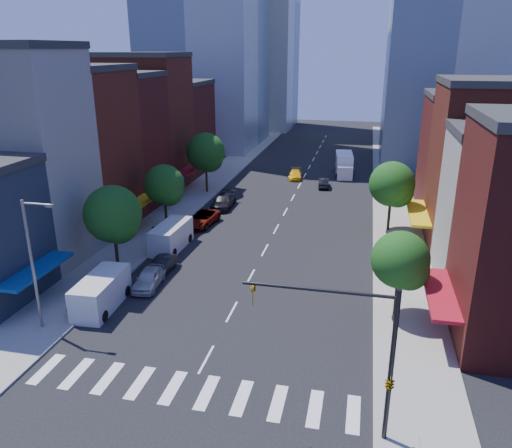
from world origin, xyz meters
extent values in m
plane|color=black|center=(0.00, 0.00, 0.00)|extent=(220.00, 220.00, 0.00)
cube|color=gray|center=(-12.50, 40.00, 0.07)|extent=(5.00, 120.00, 0.15)
cube|color=gray|center=(12.50, 40.00, 0.07)|extent=(5.00, 120.00, 0.15)
cube|color=silver|center=(0.00, -3.00, 0.01)|extent=(19.00, 3.00, 0.01)
cube|color=beige|center=(-21.00, 12.00, 9.00)|extent=(12.00, 8.00, 18.00)
cube|color=maroon|center=(-21.00, 20.50, 8.00)|extent=(12.00, 9.00, 16.00)
cube|color=#561715|center=(-21.00, 29.00, 7.50)|extent=(12.00, 8.00, 15.00)
cube|color=maroon|center=(-21.00, 37.50, 8.50)|extent=(12.00, 9.00, 17.00)
cube|color=#561715|center=(-21.00, 47.00, 6.50)|extent=(12.00, 10.00, 13.00)
cube|color=maroon|center=(21.00, 24.00, 7.50)|extent=(12.00, 10.00, 15.00)
cube|color=#561715|center=(21.00, 34.00, 6.50)|extent=(12.00, 10.00, 13.00)
cube|color=#9EA5AD|center=(-18.00, 95.00, 28.00)|extent=(18.00, 18.00, 56.00)
cylinder|color=black|center=(10.50, -4.50, 4.15)|extent=(0.24, 0.24, 8.00)
cylinder|color=black|center=(7.00, -4.50, 7.75)|extent=(7.00, 0.16, 0.16)
imported|color=gold|center=(4.00, -4.50, 7.15)|extent=(0.22, 0.18, 1.10)
imported|color=gold|center=(10.50, -4.50, 3.35)|extent=(0.48, 2.24, 0.90)
cylinder|color=slate|center=(-12.00, 1.00, 4.65)|extent=(0.20, 0.20, 9.00)
cylinder|color=slate|center=(-11.00, 1.00, 8.95)|extent=(2.00, 0.14, 0.14)
cube|color=slate|center=(-10.10, 1.00, 8.90)|extent=(0.50, 0.25, 0.18)
cylinder|color=black|center=(-11.50, 11.00, 2.11)|extent=(0.28, 0.28, 3.92)
sphere|color=#164112|center=(-11.50, 11.00, 5.05)|extent=(4.80, 4.80, 4.80)
sphere|color=#164112|center=(-10.90, 10.70, 4.35)|extent=(3.36, 3.36, 3.36)
cylinder|color=black|center=(-11.50, 22.00, 1.97)|extent=(0.28, 0.28, 3.64)
sphere|color=#164112|center=(-11.50, 22.00, 4.70)|extent=(4.20, 4.20, 4.20)
sphere|color=#164112|center=(-10.90, 21.70, 4.05)|extent=(2.94, 2.94, 2.94)
cylinder|color=black|center=(-11.50, 36.00, 2.25)|extent=(0.28, 0.28, 4.20)
sphere|color=#164112|center=(-11.50, 36.00, 5.40)|extent=(5.00, 5.00, 5.00)
sphere|color=#164112|center=(-10.90, 35.70, 4.65)|extent=(3.50, 3.50, 3.50)
cylinder|color=black|center=(11.50, 8.00, 1.83)|extent=(0.28, 0.28, 3.36)
sphere|color=#164112|center=(11.50, 8.00, 4.35)|extent=(4.00, 4.00, 4.00)
sphere|color=#164112|center=(12.10, 7.70, 3.75)|extent=(2.80, 2.80, 2.80)
cylinder|color=black|center=(11.50, 26.00, 2.11)|extent=(0.28, 0.28, 3.92)
sphere|color=#164112|center=(11.50, 26.00, 5.05)|extent=(4.60, 4.60, 4.60)
sphere|color=#164112|center=(12.10, 25.70, 4.35)|extent=(3.22, 3.22, 3.22)
imported|color=#AFB0B4|center=(-7.50, 8.51, 0.74)|extent=(2.13, 4.50, 1.49)
imported|color=black|center=(-7.53, 11.24, 0.66)|extent=(1.51, 4.02, 1.31)
imported|color=#999999|center=(-8.01, 23.44, 0.74)|extent=(3.07, 5.56, 1.47)
imported|color=black|center=(-7.50, 30.10, 0.78)|extent=(2.24, 5.40, 1.56)
cube|color=silver|center=(-9.50, 4.66, 1.19)|extent=(2.56, 5.78, 2.38)
cube|color=black|center=(-9.39, 2.51, 1.53)|extent=(2.15, 1.24, 1.02)
cylinder|color=black|center=(-10.42, 2.68, 0.40)|extent=(0.33, 0.88, 0.86)
cylinder|color=black|center=(-8.38, 2.79, 0.40)|extent=(0.33, 0.88, 0.86)
cylinder|color=black|center=(-10.62, 6.53, 0.40)|extent=(0.33, 0.88, 0.86)
cylinder|color=black|center=(-8.58, 6.64, 0.40)|extent=(0.33, 0.88, 0.86)
cube|color=silver|center=(-8.79, 16.59, 1.19)|extent=(2.45, 5.75, 2.38)
cube|color=black|center=(-8.86, 14.43, 1.53)|extent=(2.14, 1.20, 1.02)
cylinder|color=black|center=(-9.88, 14.69, 0.40)|extent=(0.31, 0.87, 0.86)
cylinder|color=black|center=(-7.83, 14.62, 0.40)|extent=(0.31, 0.87, 0.86)
cylinder|color=black|center=(-9.75, 18.55, 0.40)|extent=(0.31, 0.87, 0.86)
cylinder|color=black|center=(-7.71, 18.48, 0.40)|extent=(0.31, 0.87, 0.86)
imported|color=yellow|center=(-1.13, 45.96, 0.64)|extent=(2.20, 4.57, 1.28)
imported|color=black|center=(3.34, 41.95, 0.63)|extent=(1.69, 3.96, 1.27)
imported|color=#999999|center=(5.78, 49.43, 0.70)|extent=(1.78, 4.16, 1.40)
cube|color=white|center=(5.62, 50.24, 1.58)|extent=(2.95, 6.60, 3.16)
cube|color=white|center=(5.97, 46.51, 1.08)|extent=(2.33, 1.97, 1.97)
cylinder|color=black|center=(4.81, 47.20, 0.44)|extent=(0.38, 0.91, 0.89)
cylinder|color=black|center=(6.97, 47.40, 0.44)|extent=(0.38, 0.91, 0.89)
cylinder|color=black|center=(4.40, 51.62, 0.44)|extent=(0.38, 0.91, 0.89)
cylinder|color=black|center=(6.56, 51.82, 0.44)|extent=(0.38, 0.91, 0.89)
imported|color=#999999|center=(-10.95, 2.73, 1.06)|extent=(0.52, 0.72, 1.82)
imported|color=#999999|center=(-10.50, 16.43, 1.12)|extent=(0.85, 1.03, 1.94)
camera|label=1|loc=(8.62, -24.81, 18.02)|focal=35.00mm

